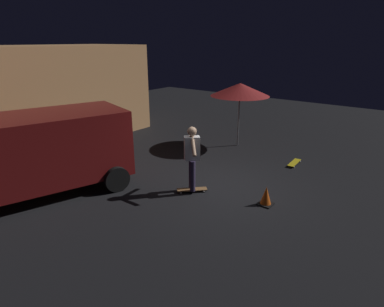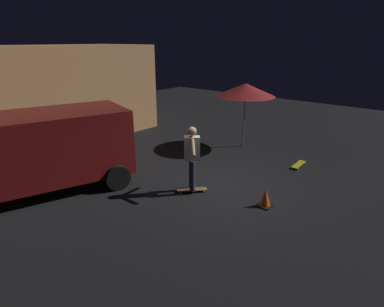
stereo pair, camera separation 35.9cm
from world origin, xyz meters
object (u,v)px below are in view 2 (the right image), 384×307
Objects in this scene: patio_umbrella at (245,90)px; traffic_cone at (265,198)px; skateboard_spare at (299,164)px; skater at (192,154)px; skateboard_ridden at (192,190)px; parked_van at (34,149)px.

traffic_cone is at bearing -141.81° from patio_umbrella.
patio_umbrella is at bearing 75.43° from skateboard_spare.
skater reaches higher than skateboard_spare.
patio_umbrella is 4.74m from skateboard_ridden.
skateboard_ridden and skateboard_spare have the same top height.
parked_van is 3.97m from skater.
patio_umbrella is at bearing 14.06° from skater.
skater is 2.07m from traffic_cone.
parked_van is at bearing 121.68° from traffic_cone.
patio_umbrella reaches higher than skater.
skateboard_spare is (6.04, -4.46, -1.11)m from parked_van.
skateboard_ridden is at bearing -165.94° from patio_umbrella.
parked_van is 6.28× the size of skateboard_spare.
patio_umbrella is 5.00m from traffic_cone.
parked_van reaches higher than skateboard_ridden.
patio_umbrella reaches higher than traffic_cone.
skateboard_ridden is (-4.16, -1.04, -2.02)m from patio_umbrella.
traffic_cone is at bearing -74.43° from skateboard_ridden.
traffic_cone is at bearing -58.32° from parked_van.
patio_umbrella is 4.41m from skater.
traffic_cone reaches higher than skateboard_spare.
skater reaches higher than traffic_cone.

